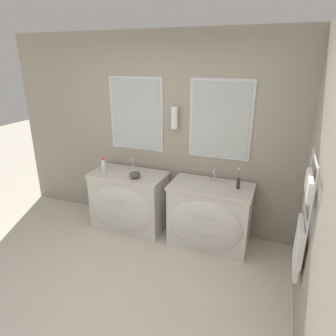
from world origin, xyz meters
TOP-DOWN VIEW (x-y plane):
  - ground_plane at (0.00, 0.00)m, footprint 16.00×16.00m
  - wall_back at (0.00, 1.87)m, footprint 4.89×0.17m
  - wall_right at (1.67, 0.83)m, footprint 0.13×3.76m
  - vanity_left at (-0.53, 1.50)m, footprint 1.01×0.61m
  - vanity_right at (0.62, 1.50)m, footprint 1.01×0.61m
  - faucet_left at (-0.53, 1.67)m, footprint 0.17×0.11m
  - faucet_right at (0.62, 1.67)m, footprint 0.17×0.11m
  - toiletry_bottle at (-0.85, 1.45)m, footprint 0.06×0.06m
  - amenity_bowl at (-0.36, 1.42)m, footprint 0.14×0.14m
  - flower_vase at (0.93, 1.57)m, footprint 0.04×0.04m

SIDE VIEW (x-z plane):
  - ground_plane at x=0.00m, z-range 0.00..0.00m
  - vanity_left at x=-0.53m, z-range 0.01..0.81m
  - vanity_right at x=0.62m, z-range 0.01..0.81m
  - amenity_bowl at x=-0.36m, z-range 0.80..0.89m
  - faucet_left at x=-0.53m, z-range 0.80..0.97m
  - faucet_right at x=0.62m, z-range 0.80..0.97m
  - toiletry_bottle at x=-0.85m, z-range 0.80..1.00m
  - flower_vase at x=0.93m, z-range 0.77..1.04m
  - wall_right at x=1.67m, z-range -0.01..2.59m
  - wall_back at x=0.00m, z-range 0.01..2.61m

